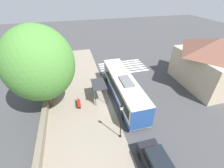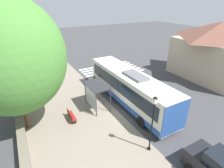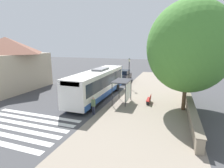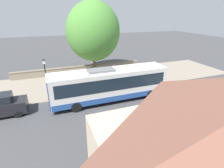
# 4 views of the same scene
# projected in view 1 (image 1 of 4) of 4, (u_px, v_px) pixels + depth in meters

# --- Properties ---
(ground_plane) EXTENTS (120.00, 120.00, 0.00)m
(ground_plane) POSITION_uv_depth(u_px,v_px,m) (112.00, 106.00, 20.39)
(ground_plane) COLOR #424244
(ground_plane) RESTS_ON ground
(sidewalk_plaza) EXTENTS (9.00, 44.00, 0.02)m
(sidewalk_plaza) POSITION_uv_depth(u_px,v_px,m) (79.00, 112.00, 19.41)
(sidewalk_plaza) COLOR gray
(sidewalk_plaza) RESTS_ON ground
(crosswalk_stripes) EXTENTS (9.00, 5.25, 0.01)m
(crosswalk_stripes) POSITION_uv_depth(u_px,v_px,m) (123.00, 67.00, 29.91)
(crosswalk_stripes) COLOR silver
(crosswalk_stripes) RESTS_ON ground
(stone_wall) EXTENTS (0.60, 20.00, 1.11)m
(stone_wall) POSITION_uv_depth(u_px,v_px,m) (45.00, 114.00, 18.22)
(stone_wall) COLOR gray
(stone_wall) RESTS_ON ground
(background_building) EXTENTS (8.08, 10.25, 7.59)m
(background_building) POSITION_uv_depth(u_px,v_px,m) (212.00, 62.00, 22.73)
(background_building) COLOR #C6B293
(background_building) RESTS_ON ground
(bus) EXTENTS (2.79, 12.44, 3.61)m
(bus) POSITION_uv_depth(u_px,v_px,m) (123.00, 88.00, 20.69)
(bus) COLOR silver
(bus) RESTS_ON ground
(bus_shelter) EXTENTS (1.79, 2.96, 2.59)m
(bus_shelter) POSITION_uv_depth(u_px,v_px,m) (98.00, 87.00, 20.39)
(bus_shelter) COLOR #2D2D33
(bus_shelter) RESTS_ON ground
(pedestrian) EXTENTS (0.34, 0.23, 1.71)m
(pedestrian) POSITION_uv_depth(u_px,v_px,m) (104.00, 76.00, 24.87)
(pedestrian) COLOR #2D3347
(pedestrian) RESTS_ON ground
(bench) EXTENTS (0.40, 1.71, 0.88)m
(bench) POSITION_uv_depth(u_px,v_px,m) (79.00, 103.00, 20.14)
(bench) COLOR maroon
(bench) RESTS_ON ground
(street_lamp_near) EXTENTS (0.28, 0.28, 4.54)m
(street_lamp_near) POSITION_uv_depth(u_px,v_px,m) (121.00, 119.00, 14.74)
(street_lamp_near) COLOR black
(street_lamp_near) RESTS_ON ground
(shade_tree) EXTENTS (7.88, 7.88, 10.62)m
(shade_tree) POSITION_uv_depth(u_px,v_px,m) (39.00, 64.00, 16.88)
(shade_tree) COLOR brown
(shade_tree) RESTS_ON ground
(parked_car_behind_bus) EXTENTS (1.98, 4.37, 2.09)m
(parked_car_behind_bus) POSITION_uv_depth(u_px,v_px,m) (157.00, 164.00, 12.72)
(parked_car_behind_bus) COLOR black
(parked_car_behind_bus) RESTS_ON ground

